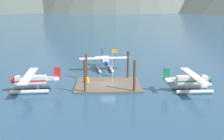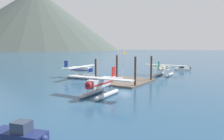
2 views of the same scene
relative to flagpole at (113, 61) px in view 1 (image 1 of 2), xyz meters
The scene contains 11 objects.
ground_plane 4.21m from the flagpole, 135.76° to the right, with size 1200.00×1200.00×0.00m, color navy.
dock_platform 4.07m from the flagpole, 135.76° to the right, with size 10.95×8.93×0.30m, color brown.
piling_near_left 6.87m from the flagpole, 132.07° to the right, with size 0.36×0.36×5.37m, color #4C3323.
piling_near_right 5.97m from the flagpole, 57.01° to the right, with size 0.39×0.39×5.19m, color #4C3323.
piling_far_left 6.11m from the flagpole, 143.87° to the left, with size 0.37×0.37×4.72m, color #4C3323.
piling_far_right 4.62m from the flagpole, 48.53° to the left, with size 0.42×0.42×5.21m, color #4C3323.
flagpole is the anchor object (origin of this frame).
fuel_drum 5.51m from the flagpole, behind, with size 0.62×0.62×0.88m.
seaplane_cream_stbd_aft 13.40m from the flagpole, 20.23° to the right, with size 7.98×10.44×3.84m.
seaplane_white_bow_centre 10.68m from the flagpole, 97.63° to the left, with size 10.49×7.95×3.84m.
seaplane_silver_port_aft 13.87m from the flagpole, 164.42° to the right, with size 7.97×10.47×3.84m.
Camera 1 is at (-0.81, -44.98, 13.70)m, focal length 44.07 mm.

